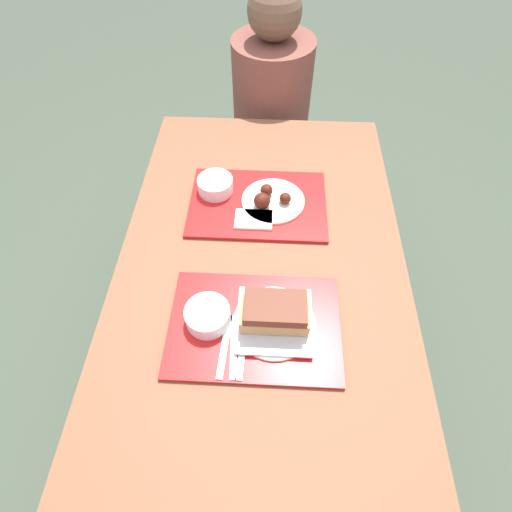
{
  "coord_description": "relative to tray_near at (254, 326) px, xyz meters",
  "views": [
    {
      "loc": [
        0.02,
        -0.63,
        1.69
      ],
      "look_at": [
        -0.02,
        0.04,
        0.8
      ],
      "focal_mm": 28.0,
      "sensor_mm": 36.0,
      "label": 1
    }
  ],
  "objects": [
    {
      "name": "brisket_sandwich_plate",
      "position": [
        0.05,
        0.01,
        0.04
      ],
      "size": [
        0.21,
        0.21,
        0.09
      ],
      "color": "beige",
      "rests_on": "tray_near"
    },
    {
      "name": "picnic_bench_far",
      "position": [
        0.01,
        1.12,
        -0.37
      ],
      "size": [
        0.79,
        0.28,
        0.47
      ],
      "color": "brown",
      "rests_on": "ground_plane"
    },
    {
      "name": "plastic_knife_near",
      "position": [
        -0.03,
        -0.06,
        0.01
      ],
      "size": [
        0.02,
        0.17,
        0.0
      ],
      "color": "white",
      "rests_on": "tray_near"
    },
    {
      "name": "bowl_coleslaw_far",
      "position": [
        -0.15,
        0.48,
        0.03
      ],
      "size": [
        0.11,
        0.11,
        0.05
      ],
      "color": "silver",
      "rests_on": "tray_far"
    },
    {
      "name": "plastic_fork_near",
      "position": [
        -0.05,
        -0.06,
        0.01
      ],
      "size": [
        0.03,
        0.17,
        0.0
      ],
      "color": "white",
      "rests_on": "tray_near"
    },
    {
      "name": "wings_plate_far",
      "position": [
        0.03,
        0.43,
        0.02
      ],
      "size": [
        0.2,
        0.2,
        0.06
      ],
      "color": "beige",
      "rests_on": "tray_far"
    },
    {
      "name": "condiment_packet",
      "position": [
        -0.02,
        0.07,
        0.01
      ],
      "size": [
        0.04,
        0.03,
        0.01
      ],
      "color": "#A59E93",
      "rests_on": "tray_near"
    },
    {
      "name": "napkin_far",
      "position": [
        -0.02,
        0.36,
        0.01
      ],
      "size": [
        0.11,
        0.08,
        0.01
      ],
      "color": "white",
      "rests_on": "tray_far"
    },
    {
      "name": "bowl_coleslaw_near",
      "position": [
        -0.12,
        0.01,
        0.03
      ],
      "size": [
        0.11,
        0.11,
        0.05
      ],
      "color": "silver",
      "rests_on": "tray_near"
    },
    {
      "name": "picnic_table",
      "position": [
        0.01,
        0.16,
        -0.11
      ],
      "size": [
        0.83,
        1.49,
        0.76
      ],
      "color": "brown",
      "rests_on": "ground_plane"
    },
    {
      "name": "ground_plane",
      "position": [
        0.01,
        0.16,
        -0.77
      ],
      "size": [
        12.0,
        12.0,
        0.0
      ],
      "primitive_type": "plane",
      "color": "#424C3D"
    },
    {
      "name": "plastic_spoon_near",
      "position": [
        -0.07,
        -0.06,
        0.01
      ],
      "size": [
        0.03,
        0.17,
        0.0
      ],
      "color": "white",
      "rests_on": "tray_near"
    },
    {
      "name": "tray_far",
      "position": [
        -0.01,
        0.43,
        0.0
      ],
      "size": [
        0.44,
        0.31,
        0.01
      ],
      "color": "red",
      "rests_on": "picnic_table"
    },
    {
      "name": "person_seated_across",
      "position": [
        0.02,
        1.12,
        -0.0
      ],
      "size": [
        0.34,
        0.34,
        0.7
      ],
      "color": "brown",
      "rests_on": "picnic_bench_far"
    },
    {
      "name": "tray_near",
      "position": [
        0.0,
        0.0,
        0.0
      ],
      "size": [
        0.44,
        0.31,
        0.01
      ],
      "color": "red",
      "rests_on": "picnic_table"
    }
  ]
}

